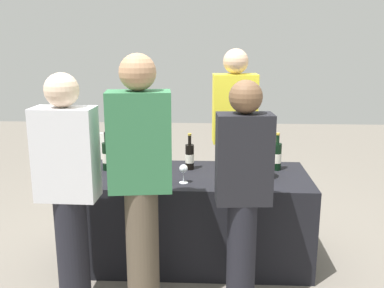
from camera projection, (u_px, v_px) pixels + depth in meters
ground_plane at (192, 257)px, 3.64m from camera, size 12.00×12.00×0.00m
tasting_table at (192, 217)px, 3.56m from camera, size 1.86×0.80×0.73m
wine_bottle_0 at (107, 156)px, 3.57m from camera, size 0.07×0.07×0.32m
wine_bottle_1 at (143, 157)px, 3.56m from camera, size 0.07×0.07×0.32m
wine_bottle_2 at (190, 156)px, 3.59m from camera, size 0.07×0.07×0.30m
wine_bottle_3 at (255, 159)px, 3.50m from camera, size 0.08×0.08×0.32m
wine_bottle_4 at (277, 156)px, 3.57m from camera, size 0.07×0.07×0.31m
wine_glass_0 at (151, 168)px, 3.33m from camera, size 0.06×0.06×0.13m
wine_glass_1 at (184, 170)px, 3.24m from camera, size 0.07×0.07×0.14m
wine_glass_2 at (259, 168)px, 3.34m from camera, size 0.06×0.06×0.13m
ice_bucket at (260, 167)px, 3.37m from camera, size 0.20×0.20×0.17m
server_pouring at (234, 133)px, 4.06m from camera, size 0.42×0.25×1.70m
guest_0 at (68, 187)px, 2.77m from camera, size 0.39×0.22×1.59m
guest_1 at (141, 176)px, 2.76m from camera, size 0.42×0.26×1.70m
guest_2 at (243, 190)px, 2.76m from camera, size 0.36×0.22×1.54m
menu_board at (123, 173)px, 4.52m from camera, size 0.57×0.06×0.85m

